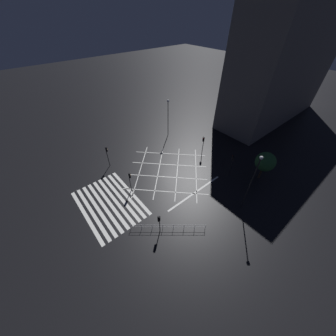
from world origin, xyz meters
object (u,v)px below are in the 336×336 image
object	(u,v)px
street_lamp_east	(168,112)
traffic_light_median_north	(203,142)
street_lamp_west	(253,178)
street_tree_near	(265,162)
traffic_light_median_south	(130,178)
traffic_light_sw_cross	(107,153)
traffic_light_ne_main	(232,161)
traffic_light_se_main	(159,221)

from	to	relation	value
street_lamp_east	traffic_light_median_north	bearing A→B (deg)	3.45
street_lamp_west	street_tree_near	distance (m)	8.07
traffic_light_median_south	traffic_light_sw_cross	bearing A→B (deg)	89.27
street_lamp_west	traffic_light_median_north	bearing A→B (deg)	158.27
traffic_light_ne_main	traffic_light_median_north	bearing A→B (deg)	-7.16
traffic_light_ne_main	traffic_light_se_main	bearing A→B (deg)	92.77
street_tree_near	traffic_light_se_main	bearing A→B (deg)	-98.80
traffic_light_se_main	traffic_light_sw_cross	world-z (taller)	traffic_light_sw_cross
street_lamp_west	traffic_light_ne_main	bearing A→B (deg)	142.61
traffic_light_ne_main	street_lamp_east	xyz separation A→B (m)	(-16.96, 0.32, 2.46)
traffic_light_median_south	street_lamp_west	distance (m)	17.32
traffic_light_median_north	traffic_light_sw_cross	world-z (taller)	traffic_light_sw_cross
traffic_light_median_south	traffic_light_ne_main	xyz separation A→B (m)	(7.80, 14.86, 0.48)
street_tree_near	traffic_light_sw_cross	bearing A→B (deg)	-136.74
traffic_light_median_south	street_lamp_east	world-z (taller)	street_lamp_east
traffic_light_sw_cross	street_lamp_east	world-z (taller)	street_lamp_east
traffic_light_se_main	traffic_light_sw_cross	distance (m)	16.40
traffic_light_median_north	traffic_light_sw_cross	size ratio (longest dim) A/B	0.94
traffic_light_se_main	traffic_light_median_south	xyz separation A→B (m)	(-8.57, 1.00, 0.32)
traffic_light_sw_cross	street_lamp_west	distance (m)	23.69
traffic_light_ne_main	street_tree_near	size ratio (longest dim) A/B	0.85
traffic_light_median_south	traffic_light_se_main	bearing A→B (deg)	-96.66
traffic_light_se_main	traffic_light_median_north	xyz separation A→B (m)	(-7.96, 16.76, 0.49)
street_lamp_west	traffic_light_sw_cross	bearing A→B (deg)	-153.04
traffic_light_median_north	traffic_light_ne_main	xyz separation A→B (m)	(7.19, -0.90, 0.31)
traffic_light_median_north	traffic_light_ne_main	distance (m)	7.26
traffic_light_median_south	traffic_light_median_north	bearing A→B (deg)	-2.21
traffic_light_median_north	street_lamp_west	size ratio (longest dim) A/B	0.42
traffic_light_median_north	street_lamp_east	bearing A→B (deg)	-86.55
traffic_light_se_main	traffic_light_median_south	world-z (taller)	traffic_light_median_south
traffic_light_median_south	street_tree_near	distance (m)	21.65
traffic_light_median_north	traffic_light_median_south	xyz separation A→B (m)	(-0.61, -15.76, -0.17)
traffic_light_sw_cross	traffic_light_median_south	world-z (taller)	traffic_light_sw_cross
street_lamp_east	traffic_light_sw_cross	bearing A→B (deg)	-84.78
traffic_light_median_south	street_lamp_east	size ratio (longest dim) A/B	0.45
traffic_light_ne_main	street_tree_near	distance (m)	5.11
traffic_light_se_main	traffic_light_sw_cross	bearing A→B (deg)	-3.85
traffic_light_ne_main	street_tree_near	bearing A→B (deg)	-137.53
traffic_light_median_north	street_lamp_east	xyz separation A→B (m)	(-9.77, -0.59, 2.77)
traffic_light_median_north	street_lamp_east	distance (m)	10.17
traffic_light_sw_cross	traffic_light_se_main	bearing A→B (deg)	-93.85
traffic_light_se_main	street_tree_near	xyz separation A→B (m)	(2.99, 19.29, 1.24)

